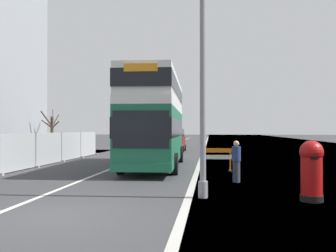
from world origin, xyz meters
name	(u,v)px	position (x,y,z in m)	size (l,w,h in m)	color
ground	(80,217)	(0.63, 0.11, -0.05)	(140.00, 280.00, 0.10)	#38383A
double_decker_bus	(156,120)	(0.76, 11.34, 2.57)	(3.06, 11.02, 4.83)	#196042
lamppost_foreground	(203,71)	(3.51, 2.65, 3.81)	(0.29, 0.70, 8.09)	gray
red_pillar_postbox	(311,168)	(6.60, 2.50, 0.95)	(0.66, 0.66, 1.73)	black
roadworks_barrier	(217,157)	(4.06, 9.56, 0.69)	(1.45, 0.56, 1.13)	orange
construction_site_fence	(61,148)	(-5.61, 13.64, 0.91)	(0.44, 13.80, 1.91)	#A8AAAD
car_oncoming_near	(175,141)	(0.41, 25.52, 0.99)	(1.94, 4.08, 2.12)	maroon
car_receding_mid	(156,139)	(-2.77, 34.72, 0.96)	(1.94, 4.11, 2.03)	navy
bare_tree_far_verge_near	(52,128)	(-14.34, 31.40, 2.18)	(2.37, 2.76, 4.46)	#4C3D2D
pedestrian_at_kerb	(236,161)	(4.73, 6.02, 0.81)	(0.34, 0.34, 1.61)	#2D3342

